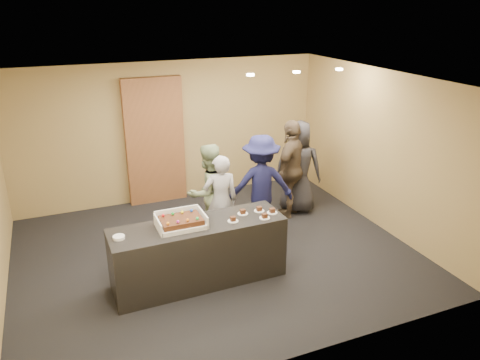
{
  "coord_description": "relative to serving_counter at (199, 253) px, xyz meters",
  "views": [
    {
      "loc": [
        -2.11,
        -6.12,
        3.75
      ],
      "look_at": [
        0.42,
        0.0,
        1.18
      ],
      "focal_mm": 35.0,
      "sensor_mm": 36.0,
      "label": 1
    }
  ],
  "objects": [
    {
      "name": "ceiling_spotlights",
      "position": [
        2.06,
        1.13,
        2.22
      ],
      "size": [
        1.72,
        0.12,
        0.03
      ],
      "color": "#FFEAC6",
      "rests_on": "ceiling"
    },
    {
      "name": "plate_stack",
      "position": [
        -1.06,
        -0.02,
        0.47
      ],
      "size": [
        0.15,
        0.15,
        0.04
      ],
      "primitive_type": "cylinder",
      "color": "white",
      "rests_on": "serving_counter"
    },
    {
      "name": "person_brown_extra",
      "position": [
        2.24,
        1.48,
        0.45
      ],
      "size": [
        1.1,
        0.99,
        1.8
      ],
      "primitive_type": "imported",
      "rotation": [
        0.0,
        0.0,
        3.8
      ],
      "color": "brown",
      "rests_on": "floor"
    },
    {
      "name": "sheet_cake",
      "position": [
        -0.23,
        -0.0,
        0.55
      ],
      "size": [
        0.54,
        0.38,
        0.11
      ],
      "color": "#32180B",
      "rests_on": "cake_box"
    },
    {
      "name": "room",
      "position": [
        0.46,
        0.63,
        0.9
      ],
      "size": [
        6.04,
        6.0,
        2.7
      ],
      "color": "black",
      "rests_on": "ground"
    },
    {
      "name": "person_navy_man",
      "position": [
        1.45,
        1.08,
        0.4
      ],
      "size": [
        1.23,
        0.88,
        1.71
      ],
      "primitive_type": "imported",
      "rotation": [
        0.0,
        0.0,
        2.9
      ],
      "color": "#161740",
      "rests_on": "floor"
    },
    {
      "name": "slice_d",
      "position": [
        0.94,
        0.06,
        0.47
      ],
      "size": [
        0.15,
        0.15,
        0.07
      ],
      "color": "white",
      "rests_on": "serving_counter"
    },
    {
      "name": "serving_counter",
      "position": [
        0.0,
        0.0,
        0.0
      ],
      "size": [
        2.41,
        0.74,
        0.9
      ],
      "primitive_type": "cube",
      "rotation": [
        0.0,
        0.0,
        0.02
      ],
      "color": "black",
      "rests_on": "floor"
    },
    {
      "name": "storage_cabinet",
      "position": [
        0.13,
        3.04,
        0.77
      ],
      "size": [
        1.11,
        0.15,
        2.43
      ],
      "primitive_type": "cube",
      "color": "brown",
      "rests_on": "floor"
    },
    {
      "name": "person_dark_suit",
      "position": [
        2.44,
        1.59,
        0.41
      ],
      "size": [
        1.01,
        0.92,
        1.73
      ],
      "primitive_type": "imported",
      "rotation": [
        0.0,
        0.0,
        2.58
      ],
      "color": "#28282D",
      "rests_on": "floor"
    },
    {
      "name": "slice_b",
      "position": [
        0.69,
        0.06,
        0.47
      ],
      "size": [
        0.15,
        0.15,
        0.07
      ],
      "color": "white",
      "rests_on": "serving_counter"
    },
    {
      "name": "slice_e",
      "position": [
        1.09,
        -0.07,
        0.47
      ],
      "size": [
        0.15,
        0.15,
        0.07
      ],
      "color": "white",
      "rests_on": "serving_counter"
    },
    {
      "name": "slice_c",
      "position": [
        0.92,
        -0.19,
        0.47
      ],
      "size": [
        0.15,
        0.15,
        0.07
      ],
      "color": "white",
      "rests_on": "serving_counter"
    },
    {
      "name": "slice_a",
      "position": [
        0.47,
        -0.11,
        0.47
      ],
      "size": [
        0.15,
        0.15,
        0.07
      ],
      "color": "white",
      "rests_on": "serving_counter"
    },
    {
      "name": "cake_box",
      "position": [
        -0.23,
        0.02,
        0.49
      ],
      "size": [
        0.64,
        0.44,
        0.19
      ],
      "color": "white",
      "rests_on": "serving_counter"
    },
    {
      "name": "person_server_grey",
      "position": [
        0.68,
        0.94,
        0.3
      ],
      "size": [
        0.6,
        0.44,
        1.51
      ],
      "primitive_type": "imported",
      "rotation": [
        0.0,
        0.0,
        2.99
      ],
      "color": "#B0AFB5",
      "rests_on": "floor"
    },
    {
      "name": "person_sage_man",
      "position": [
        0.57,
        1.23,
        0.36
      ],
      "size": [
        0.94,
        0.83,
        1.61
      ],
      "primitive_type": "imported",
      "rotation": [
        0.0,
        0.0,
        3.47
      ],
      "color": "#8EA276",
      "rests_on": "floor"
    }
  ]
}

